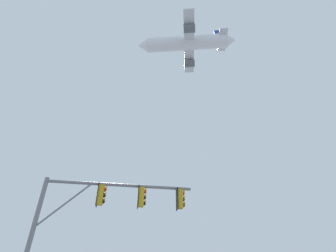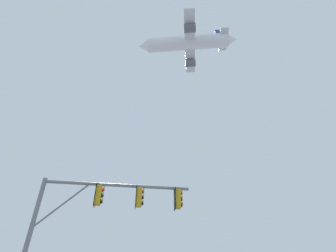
% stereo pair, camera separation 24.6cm
% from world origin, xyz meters
% --- Properties ---
extents(signal_pole_near, '(6.83, 1.38, 6.27)m').
position_xyz_m(signal_pole_near, '(-3.20, 7.48, 4.89)').
color(signal_pole_near, slate).
rests_on(signal_pole_near, ground).
extents(airplane, '(21.42, 16.55, 5.84)m').
position_xyz_m(airplane, '(3.62, 32.02, 47.35)').
color(airplane, white).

